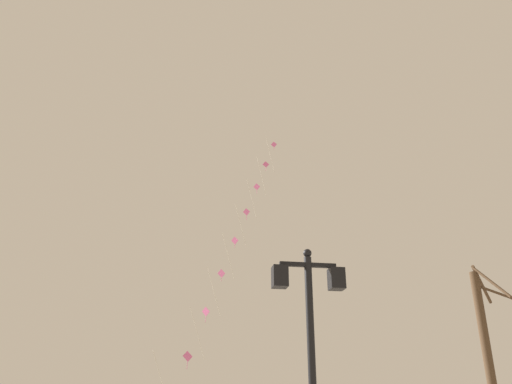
{
  "coord_description": "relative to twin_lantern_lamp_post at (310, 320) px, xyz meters",
  "views": [
    {
      "loc": [
        -0.77,
        -1.04,
        1.44
      ],
      "look_at": [
        1.87,
        15.55,
        8.61
      ],
      "focal_mm": 37.02,
      "sensor_mm": 36.0,
      "label": 1
    }
  ],
  "objects": [
    {
      "name": "twin_lantern_lamp_post",
      "position": [
        0.0,
        0.0,
        0.0
      ],
      "size": [
        1.37,
        0.28,
        4.39
      ],
      "color": "black",
      "rests_on": "ground_plane"
    },
    {
      "name": "bare_tree",
      "position": [
        4.68,
        2.04,
        -0.57
      ],
      "size": [
        1.4,
        1.66,
        4.82
      ],
      "color": "#4C3826",
      "rests_on": "ground_plane"
    },
    {
      "name": "kite_train",
      "position": [
        0.05,
        13.26,
        5.48
      ],
      "size": [
        6.01,
        8.46,
        16.21
      ],
      "color": "brown",
      "rests_on": "ground_plane"
    }
  ]
}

